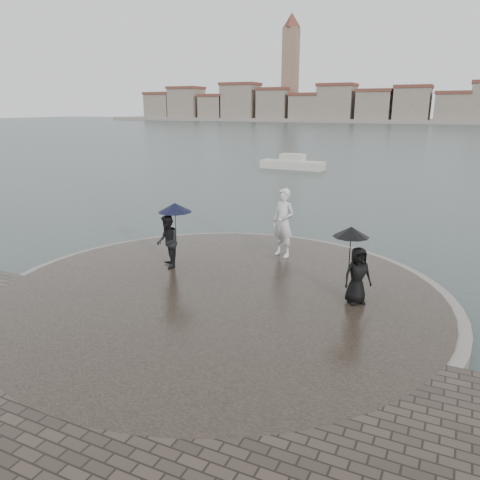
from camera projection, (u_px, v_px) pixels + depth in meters
The scene contains 8 objects.
ground at pixel (141, 363), 9.80m from camera, with size 400.00×400.00×0.00m, color #2B3835.
kerb_ring at pixel (220, 297), 12.80m from camera, with size 12.50×12.50×0.32m, color gray.
quay_tip at pixel (220, 296), 12.79m from camera, with size 11.90×11.90×0.36m, color #2D261E.
statue at pixel (283, 223), 15.40m from camera, with size 0.83×0.54×2.27m, color silver.
visitor_left at pixel (169, 233), 14.27m from camera, with size 1.27×1.13×2.04m.
visitor_right at pixel (356, 262), 11.70m from camera, with size 1.14×0.97×1.95m.
far_skyline at pixel (431, 106), 150.33m from camera, with size 260.00×20.00×37.00m.
boats at pixel (476, 160), 43.70m from camera, with size 30.28×20.81×1.50m.
Camera 1 is at (5.63, -6.98, 5.17)m, focal length 35.00 mm.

